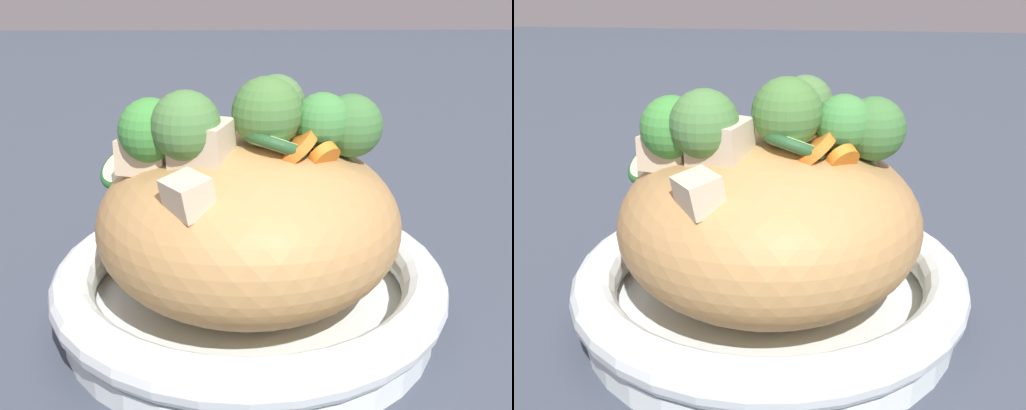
% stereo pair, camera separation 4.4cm
% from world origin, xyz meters
% --- Properties ---
extents(ground_plane, '(3.00, 3.00, 0.00)m').
position_xyz_m(ground_plane, '(0.00, 0.00, 0.00)').
color(ground_plane, '#3A414E').
extents(serving_bowl, '(0.27, 0.27, 0.05)m').
position_xyz_m(serving_bowl, '(0.00, 0.00, 0.02)').
color(serving_bowl, white).
rests_on(serving_bowl, ground_plane).
extents(noodle_heap, '(0.20, 0.20, 0.11)m').
position_xyz_m(noodle_heap, '(-0.00, 0.00, 0.07)').
color(noodle_heap, '#B2854E').
rests_on(noodle_heap, serving_bowl).
extents(broccoli_florets, '(0.15, 0.18, 0.07)m').
position_xyz_m(broccoli_florets, '(0.01, -0.01, 0.14)').
color(broccoli_florets, '#A2BD7C').
rests_on(broccoli_florets, serving_bowl).
extents(carrot_coins, '(0.08, 0.11, 0.03)m').
position_xyz_m(carrot_coins, '(-0.01, -0.02, 0.13)').
color(carrot_coins, orange).
rests_on(carrot_coins, serving_bowl).
extents(zucchini_slices, '(0.09, 0.15, 0.05)m').
position_xyz_m(zucchini_slices, '(-0.00, 0.02, 0.12)').
color(zucchini_slices, beige).
rests_on(zucchini_slices, serving_bowl).
extents(chicken_chunks, '(0.11, 0.15, 0.04)m').
position_xyz_m(chicken_chunks, '(-0.02, 0.02, 0.13)').
color(chicken_chunks, beige).
rests_on(chicken_chunks, serving_bowl).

